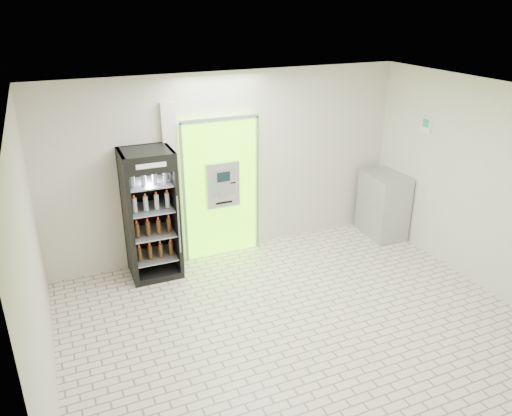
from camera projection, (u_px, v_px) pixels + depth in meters
ground at (299, 327)px, 6.59m from camera, size 6.00×6.00×0.00m
room_shell at (304, 197)px, 5.88m from camera, size 6.00×6.00×6.00m
atm_assembly at (221, 187)px, 8.11m from camera, size 1.30×0.24×2.33m
pillar at (173, 186)px, 7.80m from camera, size 0.22×0.11×2.60m
beverage_cooler at (151, 217)px, 7.53m from camera, size 0.76×0.72×2.01m
steel_cabinet at (383, 205)px, 8.97m from camera, size 0.63×0.90×1.16m
exit_sign at (426, 125)px, 8.05m from camera, size 0.02×0.22×0.26m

